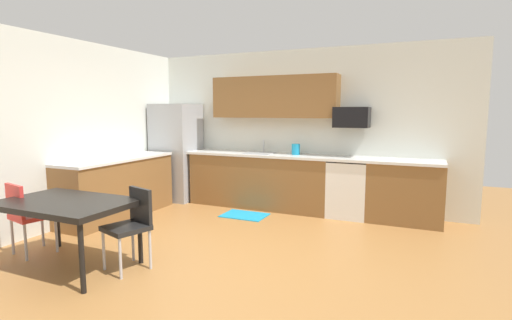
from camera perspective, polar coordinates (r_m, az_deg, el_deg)
name	(u,v)px	position (r m, az deg, el deg)	size (l,w,h in m)	color
ground_plane	(221,255)	(4.64, -5.17, -13.80)	(12.00, 12.00, 0.00)	#9E6B38
wall_back	(294,129)	(6.78, 5.70, 4.55)	(5.80, 0.10, 2.70)	silver
wall_left	(54,134)	(6.09, -27.70, 3.46)	(0.10, 5.80, 2.70)	silver
cabinet_run_back	(259,181)	(6.73, 0.51, -3.14)	(2.47, 0.60, 0.90)	brown
cabinet_run_back_right	(405,193)	(6.20, 21.14, -4.54)	(1.08, 0.60, 0.90)	brown
cabinet_run_left	(118,189)	(6.48, -19.74, -3.99)	(0.60, 2.00, 0.90)	brown
countertop_back	(288,156)	(6.48, 4.68, 0.63)	(4.80, 0.64, 0.04)	silver
countertop_left	(116,159)	(6.41, -19.92, 0.14)	(0.64, 2.00, 0.04)	silver
upper_cabinets_back	(274,97)	(6.67, 2.67, 9.27)	(2.20, 0.34, 0.70)	brown
refrigerator	(177,152)	(7.42, -11.64, 1.15)	(0.76, 0.70, 1.79)	#9EA0A5
oven_range	(348,188)	(6.29, 13.49, -4.04)	(0.60, 0.60, 0.91)	white
microwave	(352,117)	(6.27, 13.96, 6.14)	(0.54, 0.36, 0.32)	black
sink_basin	(260,157)	(6.67, 0.54, 0.49)	(0.48, 0.40, 0.14)	#A5A8AD
sink_faucet	(264,147)	(6.82, 1.15, 1.99)	(0.02, 0.02, 0.24)	#B2B5BA
dining_table	(66,206)	(4.58, -26.27, -6.13)	(1.40, 0.90, 0.72)	black
chair_near_table	(132,222)	(4.33, -17.86, -8.65)	(0.50, 0.50, 0.85)	black
chair_far_side	(26,213)	(5.20, -30.80, -6.69)	(0.48, 0.48, 0.85)	red
floor_mat	(245,215)	(6.25, -1.70, -8.15)	(0.70, 0.50, 0.01)	#198CBF
kettle	(296,150)	(6.48, 5.90, 1.50)	(0.14, 0.14, 0.20)	#198CBF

